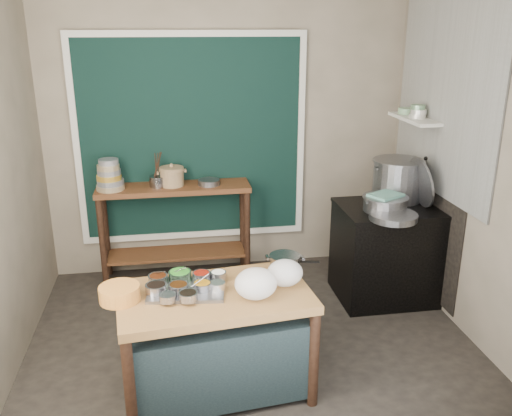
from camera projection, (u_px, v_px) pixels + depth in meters
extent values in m
cube|color=#2F2A23|center=(251.00, 341.00, 4.36)|extent=(3.50, 3.00, 0.02)
cube|color=gray|center=(227.00, 133.00, 5.31)|extent=(3.50, 0.02, 2.80)
cube|color=gray|center=(476.00, 162.00, 4.17)|extent=(0.02, 3.00, 2.80)
cube|color=black|center=(192.00, 140.00, 5.24)|extent=(2.10, 0.02, 1.90)
cube|color=#B2B2AA|center=(445.00, 95.00, 4.54)|extent=(0.02, 1.70, 1.70)
cube|color=black|center=(426.00, 219.00, 5.00)|extent=(0.01, 1.30, 1.30)
cube|color=beige|center=(415.00, 119.00, 4.88)|extent=(0.22, 0.70, 0.03)
cube|color=brown|center=(216.00, 342.00, 3.66)|extent=(1.32, 0.85, 0.75)
cube|color=brown|center=(176.00, 232.00, 5.31)|extent=(1.45, 0.40, 0.95)
cube|color=black|center=(388.00, 254.00, 4.94)|extent=(0.90, 0.68, 0.85)
cube|color=black|center=(392.00, 208.00, 4.80)|extent=(0.92, 0.69, 0.03)
cube|color=gray|center=(187.00, 289.00, 3.55)|extent=(0.53, 0.41, 0.02)
cylinder|color=gray|center=(158.00, 279.00, 3.61)|extent=(0.13, 0.13, 0.05)
cylinder|color=gray|center=(168.00, 297.00, 3.38)|extent=(0.11, 0.11, 0.05)
cylinder|color=gray|center=(180.00, 276.00, 3.65)|extent=(0.15, 0.15, 0.06)
cylinder|color=gray|center=(202.00, 276.00, 3.66)|extent=(0.12, 0.12, 0.05)
cylinder|color=gray|center=(188.00, 296.00, 3.39)|extent=(0.12, 0.12, 0.05)
cylinder|color=gray|center=(156.00, 288.00, 3.49)|extent=(0.14, 0.14, 0.05)
cylinder|color=gray|center=(218.00, 275.00, 3.68)|extent=(0.11, 0.11, 0.05)
cylinder|color=gray|center=(179.00, 288.00, 3.49)|extent=(0.13, 0.13, 0.05)
cylinder|color=gray|center=(202.00, 286.00, 3.52)|extent=(0.12, 0.12, 0.05)
cylinder|color=silver|center=(218.00, 285.00, 3.53)|extent=(0.10, 0.10, 0.05)
cylinder|color=#BB7132|center=(120.00, 293.00, 3.42)|extent=(0.29, 0.29, 0.10)
ellipsoid|color=white|center=(256.00, 284.00, 3.43)|extent=(0.31, 0.28, 0.20)
ellipsoid|color=white|center=(285.00, 273.00, 3.61)|extent=(0.29, 0.27, 0.18)
cylinder|color=tan|center=(110.00, 187.00, 5.03)|extent=(0.26, 0.26, 0.05)
cylinder|color=gray|center=(110.00, 182.00, 5.01)|extent=(0.25, 0.25, 0.05)
cylinder|color=gold|center=(109.00, 177.00, 5.00)|extent=(0.22, 0.22, 0.05)
cylinder|color=gray|center=(109.00, 172.00, 4.98)|extent=(0.21, 0.21, 0.05)
cylinder|color=tan|center=(108.00, 167.00, 4.97)|extent=(0.20, 0.20, 0.05)
cylinder|color=gray|center=(108.00, 162.00, 4.95)|extent=(0.18, 0.18, 0.05)
cylinder|color=gray|center=(158.00, 181.00, 5.12)|extent=(0.20, 0.20, 0.10)
cylinder|color=gray|center=(209.00, 182.00, 5.18)|extent=(0.24, 0.24, 0.05)
cylinder|color=gray|center=(421.00, 182.00, 4.73)|extent=(0.12, 0.45, 0.45)
cube|color=#62A696|center=(386.00, 195.00, 4.64)|extent=(0.33, 0.30, 0.02)
cylinder|color=gray|center=(393.00, 216.00, 4.47)|extent=(0.46, 0.46, 0.05)
cylinder|color=silver|center=(418.00, 116.00, 4.82)|extent=(0.15, 0.15, 0.04)
cylinder|color=silver|center=(418.00, 112.00, 4.81)|extent=(0.14, 0.14, 0.04)
cylinder|color=gray|center=(419.00, 107.00, 4.79)|extent=(0.13, 0.13, 0.04)
cylinder|color=gray|center=(406.00, 111.00, 5.04)|extent=(0.16, 0.16, 0.05)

